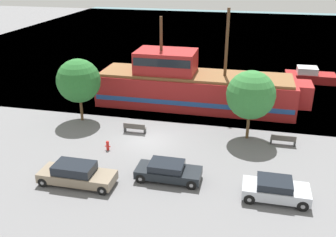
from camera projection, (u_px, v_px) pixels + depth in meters
ground_plane at (148, 140)px, 30.04m from camera, size 160.00×160.00×0.00m
water_surface at (212, 37)px, 69.47m from camera, size 80.00×80.00×0.00m
pirate_ship at (192, 86)px, 36.36m from camera, size 20.26×4.86×9.49m
moored_boat_dockside at (309, 76)px, 44.19m from camera, size 5.68×2.47×1.74m
parked_car_curb_front at (76, 174)px, 24.01m from camera, size 4.93×1.85×1.44m
parked_car_curb_mid at (168, 171)px, 24.50m from camera, size 4.27×1.85×1.25m
parked_car_curb_rear at (275, 189)px, 22.46m from camera, size 3.96×1.90×1.35m
fire_hydrant at (108, 145)px, 28.40m from camera, size 0.42×0.25×0.76m
bench_promenade_east at (283, 140)px, 29.16m from camera, size 1.91×0.45×0.85m
bench_promenade_west at (135, 128)px, 31.21m from camera, size 1.87×0.45×0.85m
tree_row_east at (79, 81)px, 32.44m from camera, size 3.82×3.82×5.60m
tree_row_mideast at (251, 95)px, 29.01m from camera, size 3.83×3.83×5.63m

